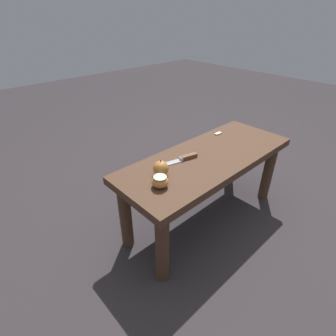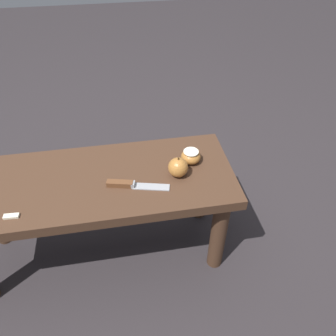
{
  "view_description": "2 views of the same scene",
  "coord_description": "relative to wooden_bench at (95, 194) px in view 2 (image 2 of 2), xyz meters",
  "views": [
    {
      "loc": [
        -0.97,
        -0.73,
        1.09
      ],
      "look_at": [
        -0.27,
        0.02,
        0.46
      ],
      "focal_mm": 28.0,
      "sensor_mm": 36.0,
      "label": 1
    },
    {
      "loc": [
        -0.12,
        0.89,
        1.22
      ],
      "look_at": [
        -0.27,
        0.02,
        0.46
      ],
      "focal_mm": 35.0,
      "sensor_mm": 36.0,
      "label": 2
    }
  ],
  "objects": [
    {
      "name": "wooden_bench",
      "position": [
        0.0,
        0.0,
        0.0
      ],
      "size": [
        1.02,
        0.4,
        0.43
      ],
      "color": "#472D1E",
      "rests_on": "ground_plane"
    },
    {
      "name": "knife",
      "position": [
        -0.13,
        0.06,
        0.09
      ],
      "size": [
        0.22,
        0.08,
        0.02
      ],
      "rotation": [
        0.0,
        0.0,
        2.9
      ],
      "color": "#9EA0A5",
      "rests_on": "wooden_bench"
    },
    {
      "name": "apple_cut",
      "position": [
        -0.37,
        -0.04,
        0.1
      ],
      "size": [
        0.07,
        0.07,
        0.05
      ],
      "color": "#B27233",
      "rests_on": "wooden_bench"
    },
    {
      "name": "ground_plane",
      "position": [
        0.0,
        0.0,
        -0.35
      ],
      "size": [
        8.0,
        8.0,
        0.0
      ],
      "primitive_type": "plane",
      "color": "#2D282B"
    },
    {
      "name": "apple_whole",
      "position": [
        -0.31,
        0.03,
        0.11
      ],
      "size": [
        0.07,
        0.07,
        0.08
      ],
      "color": "#B27233",
      "rests_on": "wooden_bench"
    },
    {
      "name": "apple_slice_near_knife",
      "position": [
        0.25,
        0.13,
        0.08
      ],
      "size": [
        0.05,
        0.02,
        0.01
      ],
      "color": "silver",
      "rests_on": "wooden_bench"
    }
  ]
}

